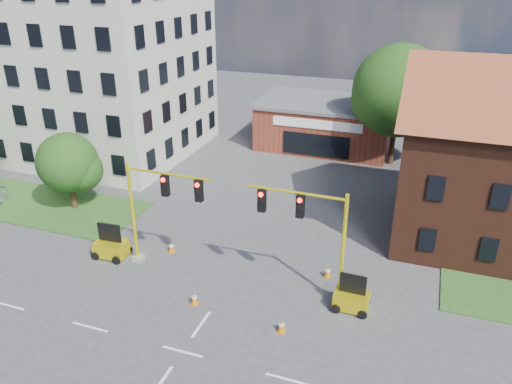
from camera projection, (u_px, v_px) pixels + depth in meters
ground at (182, 352)px, 22.69m from camera, size 120.00×120.00×0.00m
grass_verge_nw at (4, 198)px, 37.29m from camera, size 22.00×6.00×0.08m
office_block at (84, 36)px, 43.16m from camera, size 18.40×15.40×20.60m
brick_shop at (326, 123)px, 47.42m from camera, size 12.40×8.40×4.30m
tree_large at (403, 94)px, 41.16m from camera, size 8.08×7.69×10.30m
tree_nw_front at (71, 165)px, 34.50m from camera, size 4.41×4.20×5.61m
signal_mast_west at (157, 205)px, 27.49m from camera, size 5.30×0.60×6.20m
signal_mast_east at (311, 231)px, 24.85m from camera, size 5.30×0.60×6.20m
trailer_west at (111, 247)px, 29.74m from camera, size 1.92×1.34×2.11m
trailer_east at (351, 299)px, 25.25m from camera, size 1.76×1.21×1.96m
cone_a at (194, 299)px, 25.70m from camera, size 0.40×0.40×0.70m
cone_b at (172, 247)px, 30.35m from camera, size 0.40×0.40×0.70m
cone_c at (281, 326)px, 23.76m from camera, size 0.40×0.40×0.70m
cone_d at (327, 272)px, 27.92m from camera, size 0.40×0.40×0.70m
pickup_white at (491, 250)px, 29.35m from camera, size 5.45×3.18×1.43m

